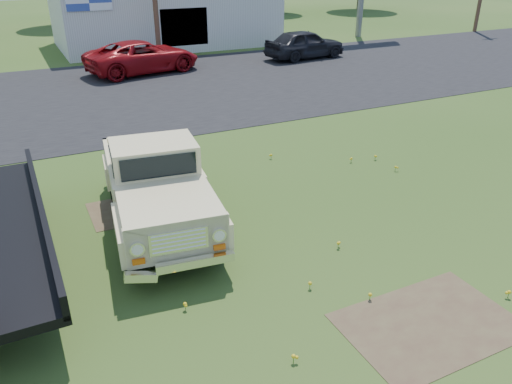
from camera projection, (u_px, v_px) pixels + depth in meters
ground at (271, 259)px, 10.42m from camera, size 140.00×140.00×0.00m
asphalt_lot at (118, 94)px, 22.55m from camera, size 90.00×14.00×0.02m
dirt_patch_a at (429, 324)px, 8.59m from camera, size 3.00×2.00×0.01m
dirt_patch_b at (136, 208)px, 12.46m from camera, size 2.20×1.60×0.01m
commercial_building at (165, 12)px, 33.72m from camera, size 14.20×8.20×4.15m
vintage_pickup_truck at (157, 184)px, 11.33m from camera, size 2.87×5.86×2.05m
red_pickup at (143, 57)px, 26.09m from camera, size 6.35×3.88×1.65m
dark_sedan at (305, 44)px, 29.59m from camera, size 5.09×2.43×1.68m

